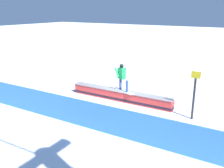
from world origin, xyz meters
name	(u,v)px	position (x,y,z in m)	size (l,w,h in m)	color
ground_plane	(120,100)	(0.00, 0.00, 0.00)	(120.00, 120.00, 0.00)	white
grind_box	(120,96)	(0.00, 0.00, 0.26)	(5.82, 0.68, 0.57)	red
snowboarder	(122,76)	(-0.06, -0.06, 1.35)	(1.49, 0.82, 1.43)	silver
safety_fence	(78,112)	(0.00, 3.53, 0.59)	(12.56, 0.06, 1.18)	#377ADD
trail_marker	(194,94)	(-3.92, 0.32, 1.17)	(0.40, 0.10, 2.20)	#262628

